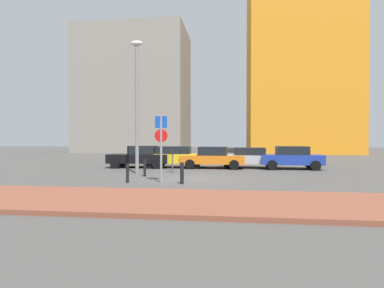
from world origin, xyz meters
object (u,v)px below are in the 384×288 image
parking_meter (172,157)px  traffic_bollard_mid (145,168)px  parked_car_yellow (174,156)px  traffic_bollard_near (128,173)px  street_lamp (137,96)px  parked_car_orange (213,157)px  parked_car_silver (250,157)px  traffic_bollard_far (182,173)px  parked_car_black (140,157)px  parked_car_blue (292,157)px  parking_sign_post (161,140)px

parking_meter → traffic_bollard_mid: 2.32m
parked_car_yellow → traffic_bollard_near: 7.87m
street_lamp → traffic_bollard_near: 5.45m
parked_car_orange → parked_car_yellow: bearing=175.9°
parked_car_silver → traffic_bollard_near: bearing=-125.9°
parked_car_silver → traffic_bollard_far: 8.95m
parked_car_black → parking_meter: 4.24m
traffic_bollard_far → parked_car_yellow: bearing=102.9°
parked_car_black → parked_car_orange: size_ratio=0.99×
parked_car_orange → parked_car_silver: size_ratio=1.05×
parking_meter → traffic_bollard_mid: size_ratio=1.56×
parked_car_black → traffic_bollard_far: 8.66m
parked_car_black → parked_car_silver: size_ratio=1.04×
parked_car_blue → street_lamp: street_lamp is taller
parked_car_blue → traffic_bollard_far: size_ratio=4.10×
parked_car_blue → parking_meter: (-7.40, -3.27, 0.12)m
parked_car_silver → traffic_bollard_near: (-5.94, -8.21, -0.31)m
parked_car_blue → traffic_bollard_mid: (-8.53, -5.24, -0.34)m
parked_car_silver → parking_sign_post: parking_sign_post is taller
parked_car_orange → parking_meter: 3.89m
parked_car_yellow → traffic_bollard_far: (1.81, -7.89, -0.30)m
parked_car_orange → traffic_bollard_far: size_ratio=4.50×
traffic_bollard_near → parked_car_silver: bearing=54.1°
parking_meter → street_lamp: (-1.92, -0.78, 3.52)m
parking_sign_post → parking_meter: (-0.25, 4.11, -1.04)m
parking_meter → traffic_bollard_mid: parking_meter is taller
parked_car_orange → traffic_bollard_near: bearing=-114.4°
parked_car_blue → parked_car_black: bearing=-179.0°
parked_car_black → traffic_bollard_mid: size_ratio=4.75×
parked_car_yellow → traffic_bollard_mid: 5.41m
parked_car_silver → parked_car_blue: parked_car_blue is taller
parking_sign_post → street_lamp: bearing=123.0°
parked_car_silver → traffic_bollard_far: parked_car_silver is taller
parked_car_black → parked_car_blue: same height
traffic_bollard_mid → traffic_bollard_near: bearing=-92.9°
parking_meter → traffic_bollard_far: bearing=-74.1°
parked_car_black → traffic_bollard_far: parked_car_black is taller
parked_car_yellow → parked_car_orange: size_ratio=1.06×
parked_car_yellow → parked_car_blue: 7.92m
parked_car_orange → traffic_bollard_mid: parked_car_orange is taller
parking_meter → traffic_bollard_far: parking_meter is taller
parked_car_silver → traffic_bollard_mid: (-5.82, -5.75, -0.29)m
parked_car_orange → traffic_bollard_far: bearing=-96.8°
parking_meter → street_lamp: 4.09m
parking_sign_post → parking_meter: bearing=93.4°
parked_car_black → traffic_bollard_near: 7.70m
traffic_bollard_near → traffic_bollard_far: size_ratio=0.90×
parked_car_yellow → parked_car_blue: (7.92, -0.13, 0.01)m
parked_car_black → parked_car_silver: (7.58, 0.69, -0.02)m
parking_meter → parked_car_blue: bearing=23.8°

